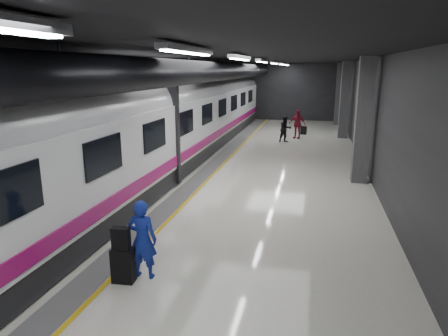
# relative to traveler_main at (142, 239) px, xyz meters

# --- Properties ---
(ground) EXTENTS (40.00, 40.00, 0.00)m
(ground) POSITION_rel_traveler_main_xyz_m (0.35, 6.27, -0.81)
(ground) COLOR white
(ground) RESTS_ON ground
(platform_hall) EXTENTS (10.02, 40.02, 4.51)m
(platform_hall) POSITION_rel_traveler_main_xyz_m (0.06, 7.23, 2.73)
(platform_hall) COLOR black
(platform_hall) RESTS_ON ground
(train) EXTENTS (3.05, 38.00, 4.05)m
(train) POSITION_rel_traveler_main_xyz_m (-2.90, 6.27, 1.26)
(train) COLOR black
(train) RESTS_ON ground
(traveler_main) EXTENTS (0.59, 0.39, 1.61)m
(traveler_main) POSITION_rel_traveler_main_xyz_m (0.00, 0.00, 0.00)
(traveler_main) COLOR #1917AF
(traveler_main) RESTS_ON ground
(suitcase_main) EXTENTS (0.44, 0.30, 0.70)m
(suitcase_main) POSITION_rel_traveler_main_xyz_m (-0.30, -0.27, -0.46)
(suitcase_main) COLOR black
(suitcase_main) RESTS_ON ground
(shoulder_bag) EXTENTS (0.35, 0.21, 0.45)m
(shoulder_bag) POSITION_rel_traveler_main_xyz_m (-0.30, -0.30, 0.11)
(shoulder_bag) COLOR black
(shoulder_bag) RESTS_ON suitcase_main
(traveler_far_a) EXTENTS (0.92, 0.87, 1.50)m
(traveler_far_a) POSITION_rel_traveler_main_xyz_m (1.61, 15.90, -0.05)
(traveler_far_a) COLOR black
(traveler_far_a) RESTS_ON ground
(traveler_far_b) EXTENTS (1.09, 0.70, 1.72)m
(traveler_far_b) POSITION_rel_traveler_main_xyz_m (2.20, 17.40, 0.05)
(traveler_far_b) COLOR maroon
(traveler_far_b) RESTS_ON ground
(suitcase_far) EXTENTS (0.40, 0.30, 0.52)m
(suitcase_far) POSITION_rel_traveler_main_xyz_m (2.56, 18.96, -0.55)
(suitcase_far) COLOR black
(suitcase_far) RESTS_ON ground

